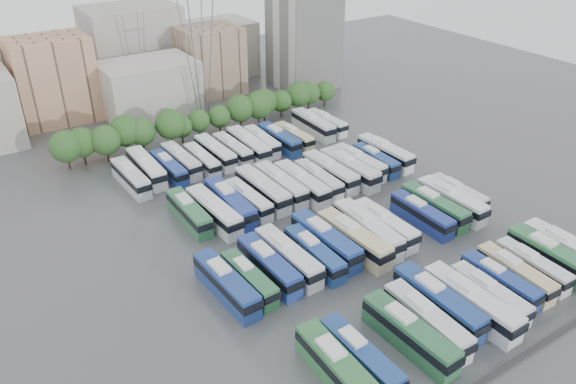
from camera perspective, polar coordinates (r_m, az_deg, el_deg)
ground at (r=86.54m, az=4.69°, el=-3.51°), size 220.00×220.00×0.00m
parapet at (r=69.29m, az=22.05°, el=-15.61°), size 56.00×0.50×0.50m
tree_line at (r=116.23m, az=-8.69°, el=7.53°), size 63.71×7.66×7.77m
city_buildings at (r=139.75m, az=-16.31°, el=12.01°), size 102.00×35.00×20.00m
apartment_tower at (r=143.69m, az=1.63°, el=15.72°), size 14.00×14.00×26.00m
electricity_pylon at (r=120.26m, az=-9.20°, el=15.45°), size 9.00×6.91×33.83m
bus_r0_s1 at (r=61.47m, az=5.24°, el=-17.58°), size 3.21×13.22×4.12m
bus_r0_s2 at (r=63.30m, az=7.37°, el=-16.26°), size 2.71×11.91×3.73m
bus_r0_s4 at (r=66.45m, az=12.23°, el=-13.88°), size 3.37×13.16×4.10m
bus_r0_s5 at (r=68.62m, az=13.90°, el=-12.56°), size 3.14×12.68×3.95m
bus_r0_s6 at (r=71.37m, az=14.99°, el=-10.72°), size 2.97×13.27×4.16m
bus_r0_s7 at (r=72.35m, az=18.10°, el=-10.60°), size 3.14×13.56×4.24m
bus_r0_s8 at (r=74.84m, az=19.78°, el=-9.75°), size 2.64×11.35×3.55m
bus_r0_s9 at (r=77.50m, az=20.69°, el=-8.46°), size 2.54×11.23×3.52m
bus_r0_s10 at (r=79.55m, az=22.09°, el=-7.65°), size 3.04×11.62×3.61m
bus_r0_s11 at (r=82.02m, az=23.58°, el=-6.87°), size 2.71×11.01×3.43m
bus_r0_s12 at (r=84.32m, az=25.17°, el=-5.95°), size 3.03×12.99×4.06m
bus_r0_s13 at (r=86.55m, az=26.50°, el=-5.33°), size 2.89×13.06×4.10m
bus_r1_s0 at (r=72.18m, az=-6.28°, el=-9.27°), size 3.39×12.91×4.02m
bus_r1_s1 at (r=73.25m, az=-3.98°, el=-8.76°), size 2.80×11.08×3.45m
bus_r1_s2 at (r=74.96m, az=-1.96°, el=-7.45°), size 2.95×12.60×3.94m
bus_r1_s3 at (r=76.40m, az=0.02°, el=-6.57°), size 3.22×12.99×4.05m
bus_r1_s4 at (r=77.32m, az=2.68°, el=-6.27°), size 2.76×11.89×3.72m
bus_r1_s5 at (r=79.64m, az=3.84°, el=-4.93°), size 3.25×13.34×4.16m
bus_r1_s6 at (r=80.29m, az=6.67°, el=-4.74°), size 3.57×13.61×4.23m
bus_r1_s7 at (r=82.58m, az=8.10°, el=-3.77°), size 3.64×13.75×4.28m
bus_r1_s8 at (r=84.43m, az=9.79°, el=-3.28°), size 2.78×12.29×3.85m
bus_r1_s10 at (r=88.21m, az=13.43°, el=-2.23°), size 2.62×11.74×3.68m
bus_r1_s11 at (r=90.61m, az=14.63°, el=-1.40°), size 2.93×12.53×3.92m
bus_r1_s12 at (r=92.80m, az=16.26°, el=-0.84°), size 3.06×12.87×4.02m
bus_r1_s13 at (r=95.82m, az=16.87°, el=-0.13°), size 2.38×10.88×3.41m
bus_r2_s1 at (r=87.58m, az=-10.02°, el=-2.03°), size 2.66×12.10×3.80m
bus_r2_s2 at (r=86.91m, az=-7.53°, el=-1.95°), size 3.54×13.34×4.15m
bus_r2_s3 at (r=88.73m, az=-5.91°, el=-1.11°), size 3.31×13.52×4.22m
bus_r2_s4 at (r=90.04m, az=-4.05°, el=-0.76°), size 2.90×11.48×3.58m
bus_r2_s5 at (r=92.19m, az=-2.61°, el=0.28°), size 3.20×13.46×4.21m
bus_r2_s6 at (r=93.61m, az=-0.77°, el=0.75°), size 2.98×13.08×4.09m
bus_r2_s7 at (r=93.97m, az=1.40°, el=0.87°), size 2.98×13.17×4.13m
bus_r2_s8 at (r=95.83m, az=3.11°, el=1.29°), size 2.81×11.77×3.68m
bus_r2_s9 at (r=98.05m, az=4.32°, el=2.06°), size 3.07×13.00×4.06m
bus_r2_s10 at (r=99.15m, az=6.25°, el=2.34°), size 3.53×13.58×4.23m
bus_r2_s11 at (r=102.09m, az=7.21°, el=2.99°), size 3.24×12.37×3.85m
bus_r2_s12 at (r=103.91m, az=8.89°, el=3.25°), size 2.64×11.14×3.48m
bus_r2_s13 at (r=106.39m, az=9.84°, el=3.97°), size 3.23×12.95×4.04m
bus_r3_s0 at (r=99.89m, az=-15.68°, el=1.44°), size 3.18×12.31×3.83m
bus_r3_s1 at (r=102.33m, az=-14.19°, el=2.43°), size 2.89×13.11×4.11m
bus_r3_s2 at (r=101.92m, az=-12.02°, el=2.43°), size 2.80×11.53×3.60m
bus_r3_s3 at (r=104.01m, az=-10.81°, el=3.19°), size 3.06×12.18×3.80m
bus_r3_s4 at (r=103.80m, az=-8.74°, el=3.24°), size 2.51×11.22×3.51m
bus_r3_s5 at (r=106.04m, az=-7.41°, el=4.03°), size 3.01×12.40×3.87m
bus_r3_s6 at (r=107.22m, az=-5.66°, el=4.37°), size 2.84×11.71×3.65m
bus_r3_s7 at (r=108.12m, az=-4.04°, el=4.80°), size 3.05×13.16×4.12m
bus_r3_s8 at (r=110.23m, az=-2.68°, el=5.18°), size 2.91×11.45×3.57m
bus_r3_s9 at (r=110.79m, az=-0.90°, el=5.42°), size 2.82×12.26×3.83m
bus_r3_s10 at (r=112.41m, az=0.60°, el=5.68°), size 2.82×11.02×3.43m
bus_r3_s12 at (r=117.49m, az=2.57°, el=6.88°), size 3.04×12.86×4.02m
bus_r3_s13 at (r=119.24m, az=3.90°, el=7.07°), size 3.04×11.40×3.54m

